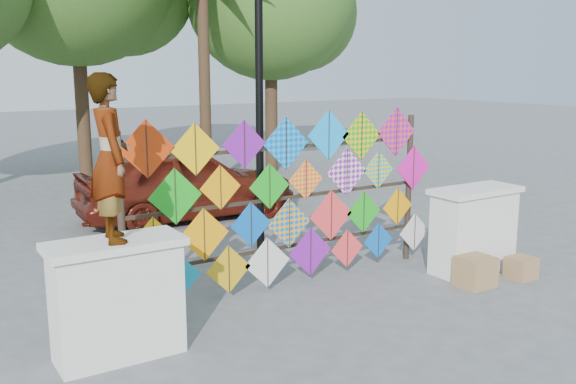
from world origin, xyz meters
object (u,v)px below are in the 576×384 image
(vendor_woman, at_px, (110,158))
(lamppost, at_px, (259,89))
(sedan, at_px, (187,183))
(kite_rack, at_px, (292,199))

(vendor_woman, xyz_separation_m, lamppost, (2.99, 2.20, 0.56))
(sedan, bearing_deg, lamppost, 179.90)
(sedan, distance_m, lamppost, 3.77)
(kite_rack, distance_m, lamppost, 1.94)
(vendor_woman, bearing_deg, kite_rack, -63.98)
(vendor_woman, distance_m, sedan, 6.43)
(kite_rack, xyz_separation_m, lamppost, (0.22, 1.27, 1.45))
(kite_rack, bearing_deg, lamppost, 80.23)
(vendor_woman, bearing_deg, sedan, -22.73)
(sedan, xyz_separation_m, lamppost, (-0.16, -3.22, 1.95))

